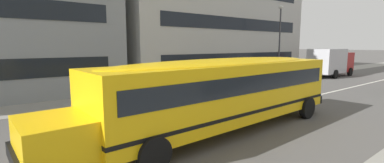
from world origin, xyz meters
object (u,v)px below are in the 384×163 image
parked_car_beige_mid_block (248,78)px  street_lamp (280,33)px  box_truck (331,61)px  school_bus (222,89)px

parked_car_beige_mid_block → street_lamp: street_lamp is taller
parked_car_beige_mid_block → street_lamp: (7.02, 2.17, 3.47)m
box_truck → street_lamp: (-6.04, 2.08, 2.77)m
school_bus → parked_car_beige_mid_block: bearing=-147.2°
box_truck → street_lamp: size_ratio=0.89×
parked_car_beige_mid_block → street_lamp: size_ratio=0.58×
school_bus → parked_car_beige_mid_block: size_ratio=3.06×
parked_car_beige_mid_block → street_lamp: bearing=19.6°
parked_car_beige_mid_block → box_truck: box_truck is taller
school_bus → street_lamp: (15.25, 7.81, 2.71)m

